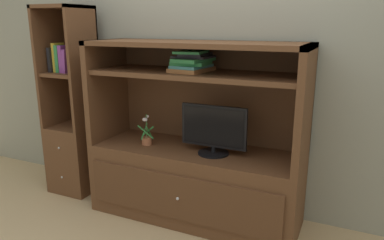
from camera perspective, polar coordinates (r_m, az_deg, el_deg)
ground_plane at (r=2.83m, az=-3.12°, el=-18.32°), size 8.00×8.00×0.00m
painted_rear_wall at (r=3.05m, az=3.20°, el=12.10°), size 6.00×0.10×2.80m
media_console at (r=2.94m, az=0.46°, el=-6.84°), size 1.69×0.60×1.42m
tv_monitor at (r=2.73m, az=3.42°, el=-1.59°), size 0.52×0.24×0.38m
potted_plant at (r=3.00m, az=-7.12°, el=-2.69°), size 0.15×0.14×0.26m
magazine_stack at (r=2.75m, az=0.07°, el=9.10°), size 0.29×0.37×0.15m
bookshelf_tall at (r=3.57m, az=-18.07°, el=-1.65°), size 0.41×0.39×1.70m
upright_book_row at (r=3.48m, az=-19.67°, el=9.02°), size 0.21×0.17×0.26m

